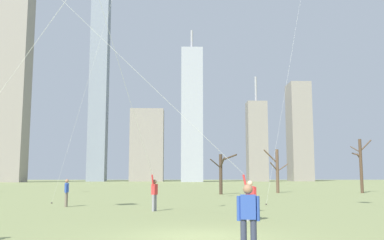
% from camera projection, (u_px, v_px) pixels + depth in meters
% --- Properties ---
extents(ground_plane, '(400.00, 400.00, 0.00)m').
position_uv_depth(ground_plane, '(198.00, 237.00, 12.90)').
color(ground_plane, '#848E56').
extents(kite_flyer_far_back_yellow, '(3.69, 8.27, 13.52)m').
position_uv_depth(kite_flyer_far_back_yellow, '(143.00, 153.00, 21.37)').
color(kite_flyer_far_back_yellow, gray).
rests_on(kite_flyer_far_back_yellow, ground).
extents(kite_flyer_midfield_center_pink, '(15.68, 3.53, 15.96)m').
position_uv_depth(kite_flyer_midfield_center_pink, '(153.00, 101.00, 17.09)').
color(kite_flyer_midfield_center_pink, gray).
rests_on(kite_flyer_midfield_center_pink, ground).
extents(bystander_far_off_by_trees, '(0.23, 0.51, 1.62)m').
position_uv_depth(bystander_far_off_by_trees, '(67.00, 191.00, 25.53)').
color(bystander_far_off_by_trees, '#726656').
rests_on(bystander_far_off_by_trees, ground).
extents(bystander_strolling_midfield, '(0.50, 0.26, 1.62)m').
position_uv_depth(bystander_strolling_midfield, '(248.00, 217.00, 9.60)').
color(bystander_strolling_midfield, '#33384C').
rests_on(bystander_strolling_midfield, ground).
extents(bare_tree_leftmost, '(2.67, 2.18, 3.97)m').
position_uv_depth(bare_tree_leftmost, '(221.00, 171.00, 42.84)').
color(bare_tree_leftmost, '#423326').
rests_on(bare_tree_leftmost, ground).
extents(bare_tree_center, '(2.81, 0.97, 4.68)m').
position_uv_depth(bare_tree_center, '(277.00, 170.00, 46.57)').
color(bare_tree_center, brown).
rests_on(bare_tree_center, ground).
extents(bare_tree_left_of_center, '(2.16, 1.30, 5.77)m').
position_uv_depth(bare_tree_left_of_center, '(361.00, 163.00, 46.39)').
color(bare_tree_left_of_center, '#4C3828').
rests_on(bare_tree_left_of_center, ground).
extents(skyline_mid_tower_right, '(6.53, 6.06, 35.49)m').
position_uv_depth(skyline_mid_tower_right, '(257.00, 141.00, 144.61)').
color(skyline_mid_tower_right, gray).
rests_on(skyline_mid_tower_right, ground).
extents(skyline_tall_tower, '(7.14, 9.40, 34.60)m').
position_uv_depth(skyline_tall_tower, '(299.00, 132.00, 152.32)').
color(skyline_tall_tower, gray).
rests_on(skyline_tall_tower, ground).
extents(skyline_squat_block, '(6.76, 7.76, 48.85)m').
position_uv_depth(skyline_squat_block, '(192.00, 115.00, 137.07)').
color(skyline_squat_block, '#9EA3AD').
rests_on(skyline_squat_block, ground).
extents(skyline_short_annex, '(11.23, 6.87, 24.40)m').
position_uv_depth(skyline_short_annex, '(147.00, 145.00, 146.43)').
color(skyline_short_annex, gray).
rests_on(skyline_short_annex, ground).
extents(skyline_wide_slab, '(5.98, 5.60, 69.43)m').
position_uv_depth(skyline_wide_slab, '(99.00, 87.00, 147.98)').
color(skyline_wide_slab, gray).
rests_on(skyline_wide_slab, ground).
extents(skyline_slender_spire, '(10.08, 7.07, 57.59)m').
position_uv_depth(skyline_slender_spire, '(11.00, 86.00, 129.86)').
color(skyline_slender_spire, gray).
rests_on(skyline_slender_spire, ground).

